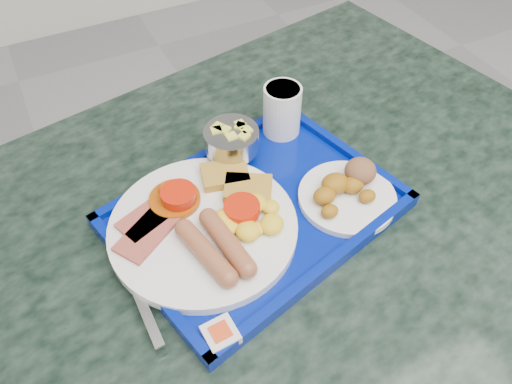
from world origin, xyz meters
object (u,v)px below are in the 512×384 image
tray (256,212)px  fruit_bowl (232,140)px  bread_plate (348,190)px  main_plate (208,223)px  juice_cup (282,109)px  table (254,284)px

tray → fruit_bowl: (0.01, 0.12, 0.05)m
tray → bread_plate: size_ratio=3.12×
bread_plate → main_plate: bearing=170.3°
tray → main_plate: bearing=-178.2°
bread_plate → tray: bearing=164.0°
main_plate → bread_plate: (0.22, -0.04, 0.00)m
bread_plate → juice_cup: juice_cup is taller
table → tray: (0.01, 0.00, 0.20)m
bread_plate → fruit_bowl: 0.20m
main_plate → fruit_bowl: bearing=52.2°
tray → bread_plate: bearing=-16.0°
tray → juice_cup: juice_cup is taller
fruit_bowl → juice_cup: juice_cup is taller
bread_plate → fruit_bowl: bearing=128.0°
tray → main_plate: main_plate is taller
fruit_bowl → juice_cup: (0.11, 0.03, 0.01)m
bread_plate → juice_cup: 0.19m
tray → bread_plate: 0.14m
main_plate → table: bearing=0.6°
tray → juice_cup: size_ratio=5.23×
main_plate → fruit_bowl: fruit_bowl is taller
bread_plate → fruit_bowl: fruit_bowl is taller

